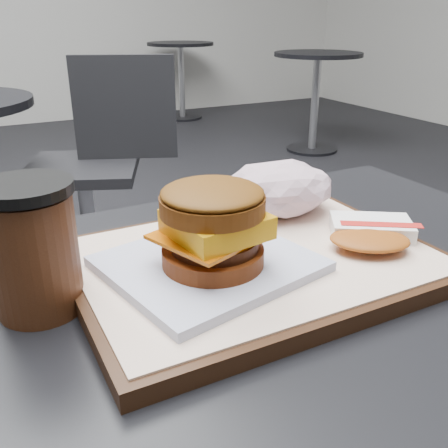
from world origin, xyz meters
The scene contains 9 objects.
customer_table centered at (0.00, 0.00, 0.58)m, with size 0.80×0.60×0.77m.
serving_tray centered at (0.01, 0.05, 0.78)m, with size 0.38×0.28×0.02m.
breakfast_sandwich centered at (-0.05, 0.04, 0.83)m, with size 0.22×0.20×0.09m.
hash_brown centered at (0.14, 0.02, 0.80)m, with size 0.14×0.13×0.02m.
crumpled_wrapper centered at (0.10, 0.14, 0.82)m, with size 0.14×0.11×0.06m, color silver, non-canonical shape.
coffee_cup centered at (-0.21, 0.08, 0.83)m, with size 0.08×0.08×0.12m.
neighbor_chair centered at (0.20, 1.58, 0.51)m, with size 0.65×0.55×0.88m.
bg_table_near centered at (2.20, 2.80, 0.56)m, with size 0.66×0.66×0.75m.
bg_table_far centered at (1.80, 4.50, 0.56)m, with size 0.66×0.66×0.75m.
Camera 1 is at (-0.24, -0.36, 1.03)m, focal length 40.00 mm.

